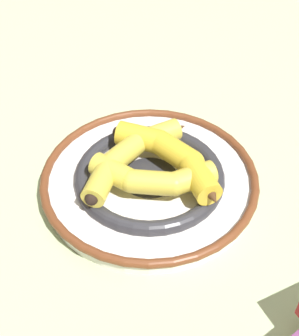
{
  "coord_description": "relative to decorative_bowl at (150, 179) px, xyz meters",
  "views": [
    {
      "loc": [
        0.41,
        0.31,
        0.51
      ],
      "look_at": [
        0.01,
        0.03,
        0.04
      ],
      "focal_mm": 50.0,
      "sensor_mm": 36.0,
      "label": 1
    }
  ],
  "objects": [
    {
      "name": "banana_a",
      "position": [
        0.0,
        -0.03,
        0.03
      ],
      "size": [
        0.22,
        0.07,
        0.03
      ],
      "rotation": [
        0.0,
        0.0,
        6.2
      ],
      "color": "gold",
      "rests_on": "decorative_bowl"
    },
    {
      "name": "decorative_bowl",
      "position": [
        0.0,
        0.0,
        0.0
      ],
      "size": [
        0.32,
        0.32,
        0.04
      ],
      "color": "white",
      "rests_on": "ground_plane"
    },
    {
      "name": "banana_c",
      "position": [
        -0.03,
        0.02,
        0.04
      ],
      "size": [
        0.09,
        0.21,
        0.04
      ],
      "rotation": [
        0.0,
        0.0,
        10.8
      ],
      "color": "gold",
      "rests_on": "decorative_bowl"
    },
    {
      "name": "ground_plane",
      "position": [
        -0.01,
        -0.03,
        -0.02
      ],
      "size": [
        2.8,
        2.8,
        0.0
      ],
      "primitive_type": "plane",
      "color": "#B2C693"
    },
    {
      "name": "banana_b",
      "position": [
        0.03,
        0.02,
        0.03
      ],
      "size": [
        0.1,
        0.17,
        0.03
      ],
      "rotation": [
        0.0,
        0.0,
        8.35
      ],
      "color": "gold",
      "rests_on": "decorative_bowl"
    }
  ]
}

